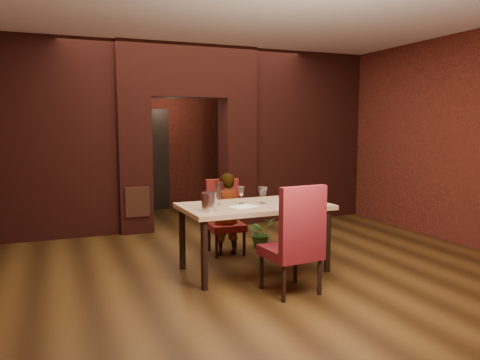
# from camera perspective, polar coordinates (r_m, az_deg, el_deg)

# --- Properties ---
(floor) EXTENTS (8.00, 8.00, 0.00)m
(floor) POSITION_cam_1_polar(r_m,az_deg,el_deg) (6.70, -1.63, -9.07)
(floor) COLOR #432A10
(floor) RESTS_ON ground
(ceiling) EXTENTS (7.00, 8.00, 0.04)m
(ceiling) POSITION_cam_1_polar(r_m,az_deg,el_deg) (6.60, -1.72, 18.76)
(ceiling) COLOR silver
(ceiling) RESTS_ON ground
(wall_back) EXTENTS (7.00, 0.04, 3.20)m
(wall_back) POSITION_cam_1_polar(r_m,az_deg,el_deg) (10.30, -9.44, 5.38)
(wall_back) COLOR maroon
(wall_back) RESTS_ON ground
(wall_front) EXTENTS (7.00, 0.04, 3.20)m
(wall_front) POSITION_cam_1_polar(r_m,az_deg,el_deg) (3.04, 25.45, 1.88)
(wall_front) COLOR maroon
(wall_front) RESTS_ON ground
(wall_right) EXTENTS (0.04, 8.00, 3.20)m
(wall_right) POSITION_cam_1_polar(r_m,az_deg,el_deg) (8.34, 21.59, 4.71)
(wall_right) COLOR maroon
(wall_right) RESTS_ON ground
(pillar_left) EXTENTS (0.55, 0.55, 2.30)m
(pillar_left) POSITION_cam_1_polar(r_m,az_deg,el_deg) (8.18, -12.83, 1.83)
(pillar_left) COLOR maroon
(pillar_left) RESTS_ON ground
(pillar_right) EXTENTS (0.55, 0.55, 2.30)m
(pillar_right) POSITION_cam_1_polar(r_m,az_deg,el_deg) (8.68, -0.36, 2.27)
(pillar_right) COLOR maroon
(pillar_right) RESTS_ON ground
(lintel) EXTENTS (2.45, 0.55, 0.90)m
(lintel) POSITION_cam_1_polar(r_m,az_deg,el_deg) (8.41, -6.55, 13.00)
(lintel) COLOR maroon
(lintel) RESTS_ON ground
(wing_wall_left) EXTENTS (2.28, 0.35, 3.20)m
(wing_wall_left) POSITION_cam_1_polar(r_m,az_deg,el_deg) (8.06, -22.91, 4.60)
(wing_wall_left) COLOR maroon
(wing_wall_left) RESTS_ON ground
(wing_wall_right) EXTENTS (2.28, 0.35, 3.20)m
(wing_wall_right) POSITION_cam_1_polar(r_m,az_deg,el_deg) (9.27, 7.82, 5.27)
(wing_wall_right) COLOR maroon
(wing_wall_right) RESTS_ON ground
(vent_panel) EXTENTS (0.40, 0.03, 0.50)m
(vent_panel) POSITION_cam_1_polar(r_m,az_deg,el_deg) (7.96, -12.38, -2.64)
(vent_panel) COLOR #9F4F2E
(vent_panel) RESTS_ON ground
(rear_door) EXTENTS (0.90, 0.08, 2.10)m
(rear_door) POSITION_cam_1_polar(r_m,az_deg,el_deg) (10.19, -11.51, 2.22)
(rear_door) COLOR black
(rear_door) RESTS_ON ground
(rear_door_frame) EXTENTS (1.02, 0.04, 2.22)m
(rear_door_frame) POSITION_cam_1_polar(r_m,az_deg,el_deg) (10.15, -11.47, 2.21)
(rear_door_frame) COLOR black
(rear_door_frame) RESTS_ON ground
(dining_table) EXTENTS (1.84, 1.07, 0.85)m
(dining_table) POSITION_cam_1_polar(r_m,az_deg,el_deg) (5.91, 1.75, -7.00)
(dining_table) COLOR tan
(dining_table) RESTS_ON ground
(chair_far) EXTENTS (0.50, 0.50, 1.05)m
(chair_far) POSITION_cam_1_polar(r_m,az_deg,el_deg) (6.64, -1.69, -4.57)
(chair_far) COLOR maroon
(chair_far) RESTS_ON ground
(chair_near) EXTENTS (0.60, 0.60, 1.20)m
(chair_near) POSITION_cam_1_polar(r_m,az_deg,el_deg) (5.14, 6.17, -7.08)
(chair_near) COLOR maroon
(chair_near) RESTS_ON ground
(person_seated) EXTENTS (0.44, 0.30, 1.16)m
(person_seated) POSITION_cam_1_polar(r_m,az_deg,el_deg) (6.58, -1.73, -4.18)
(person_seated) COLOR silver
(person_seated) RESTS_ON ground
(wine_glass_a) EXTENTS (0.09, 0.09, 0.21)m
(wine_glass_a) POSITION_cam_1_polar(r_m,az_deg,el_deg) (5.84, 0.16, -1.85)
(wine_glass_a) COLOR white
(wine_glass_a) RESTS_ON dining_table
(wine_glass_b) EXTENTS (0.08, 0.08, 0.21)m
(wine_glass_b) POSITION_cam_1_polar(r_m,az_deg,el_deg) (5.88, 2.62, -1.84)
(wine_glass_b) COLOR white
(wine_glass_b) RESTS_ON dining_table
(wine_glass_c) EXTENTS (0.09, 0.09, 0.21)m
(wine_glass_c) POSITION_cam_1_polar(r_m,az_deg,el_deg) (5.84, 2.94, -1.89)
(wine_glass_c) COLOR white
(wine_glass_c) RESTS_ON dining_table
(tasting_sheet) EXTENTS (0.37, 0.32, 0.00)m
(tasting_sheet) POSITION_cam_1_polar(r_m,az_deg,el_deg) (5.64, 0.45, -3.25)
(tasting_sheet) COLOR white
(tasting_sheet) RESTS_ON dining_table
(wine_bucket) EXTENTS (0.17, 0.17, 0.21)m
(wine_bucket) POSITION_cam_1_polar(r_m,az_deg,el_deg) (5.37, -3.80, -2.64)
(wine_bucket) COLOR silver
(wine_bucket) RESTS_ON dining_table
(water_bottle) EXTENTS (0.07, 0.07, 0.28)m
(water_bottle) POSITION_cam_1_polar(r_m,az_deg,el_deg) (5.76, -2.65, -1.64)
(water_bottle) COLOR silver
(water_bottle) RESTS_ON dining_table
(potted_plant) EXTENTS (0.49, 0.45, 0.45)m
(potted_plant) POSITION_cam_1_polar(r_m,az_deg,el_deg) (7.04, 2.57, -6.41)
(potted_plant) COLOR #336323
(potted_plant) RESTS_ON ground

